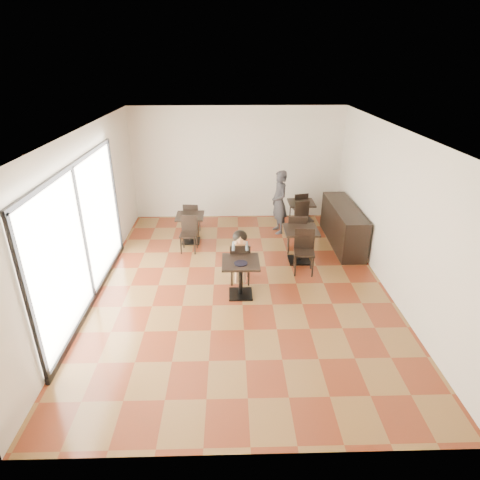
{
  "coord_description": "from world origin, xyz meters",
  "views": [
    {
      "loc": [
        -0.22,
        -7.34,
        4.42
      ],
      "look_at": [
        -0.03,
        0.08,
        1.0
      ],
      "focal_mm": 30.0,
      "sensor_mm": 36.0,
      "label": 1
    }
  ],
  "objects_px": {
    "child": "(240,257)",
    "cafe_table_left": "(191,229)",
    "chair_left_b": "(189,235)",
    "child_table": "(241,278)",
    "adult_patron": "(279,202)",
    "chair_left_a": "(192,218)",
    "cafe_table_back": "(300,215)",
    "chair_mid_a": "(296,233)",
    "child_chair": "(240,262)",
    "chair_mid_b": "(304,253)",
    "cafe_table_mid": "(300,245)",
    "chair_back_a": "(298,207)",
    "chair_back_b": "(304,220)"
  },
  "relations": [
    {
      "from": "child_chair",
      "to": "chair_left_a",
      "type": "bearing_deg",
      "value": -64.9
    },
    {
      "from": "cafe_table_left",
      "to": "chair_back_a",
      "type": "xyz_separation_m",
      "value": [
        2.99,
        1.32,
        0.08
      ]
    },
    {
      "from": "cafe_table_back",
      "to": "child_table",
      "type": "bearing_deg",
      "value": -116.89
    },
    {
      "from": "chair_mid_a",
      "to": "cafe_table_mid",
      "type": "bearing_deg",
      "value": 96.32
    },
    {
      "from": "child_chair",
      "to": "chair_mid_b",
      "type": "xyz_separation_m",
      "value": [
        1.42,
        0.35,
        0.03
      ]
    },
    {
      "from": "chair_mid_a",
      "to": "chair_mid_b",
      "type": "height_order",
      "value": "same"
    },
    {
      "from": "chair_left_a",
      "to": "chair_back_b",
      "type": "bearing_deg",
      "value": -179.42
    },
    {
      "from": "child_table",
      "to": "chair_mid_a",
      "type": "height_order",
      "value": "chair_mid_a"
    },
    {
      "from": "chair_left_b",
      "to": "chair_back_b",
      "type": "height_order",
      "value": "chair_back_b"
    },
    {
      "from": "chair_back_a",
      "to": "chair_mid_a",
      "type": "bearing_deg",
      "value": 66.05
    },
    {
      "from": "chair_left_b",
      "to": "cafe_table_mid",
      "type": "bearing_deg",
      "value": -8.21
    },
    {
      "from": "chair_left_b",
      "to": "cafe_table_left",
      "type": "bearing_deg",
      "value": 94.6
    },
    {
      "from": "child",
      "to": "chair_mid_b",
      "type": "height_order",
      "value": "child"
    },
    {
      "from": "chair_mid_a",
      "to": "chair_back_a",
      "type": "bearing_deg",
      "value": -94.03
    },
    {
      "from": "child_chair",
      "to": "cafe_table_back",
      "type": "bearing_deg",
      "value": -121.04
    },
    {
      "from": "adult_patron",
      "to": "chair_mid_b",
      "type": "height_order",
      "value": "adult_patron"
    },
    {
      "from": "child_table",
      "to": "child_chair",
      "type": "height_order",
      "value": "child_chair"
    },
    {
      "from": "cafe_table_back",
      "to": "chair_left_a",
      "type": "height_order",
      "value": "chair_left_a"
    },
    {
      "from": "adult_patron",
      "to": "cafe_table_back",
      "type": "bearing_deg",
      "value": 101.18
    },
    {
      "from": "cafe_table_back",
      "to": "adult_patron",
      "type": "bearing_deg",
      "value": -155.22
    },
    {
      "from": "child_chair",
      "to": "chair_mid_b",
      "type": "distance_m",
      "value": 1.46
    },
    {
      "from": "cafe_table_back",
      "to": "chair_mid_a",
      "type": "relative_size",
      "value": 0.76
    },
    {
      "from": "child_chair",
      "to": "cafe_table_left",
      "type": "bearing_deg",
      "value": -59.29
    },
    {
      "from": "chair_left_a",
      "to": "chair_back_a",
      "type": "bearing_deg",
      "value": -161.04
    },
    {
      "from": "adult_patron",
      "to": "cafe_table_mid",
      "type": "bearing_deg",
      "value": -3.81
    },
    {
      "from": "chair_left_a",
      "to": "cafe_table_mid",
      "type": "bearing_deg",
      "value": 151.82
    },
    {
      "from": "child_chair",
      "to": "cafe_table_mid",
      "type": "bearing_deg",
      "value": -147.58
    },
    {
      "from": "child_chair",
      "to": "chair_mid_b",
      "type": "bearing_deg",
      "value": -166.06
    },
    {
      "from": "child_table",
      "to": "chair_left_b",
      "type": "distance_m",
      "value": 2.39
    },
    {
      "from": "cafe_table_back",
      "to": "chair_mid_a",
      "type": "height_order",
      "value": "chair_mid_a"
    },
    {
      "from": "child_chair",
      "to": "cafe_table_left",
      "type": "height_order",
      "value": "child_chair"
    },
    {
      "from": "child",
      "to": "chair_back_b",
      "type": "xyz_separation_m",
      "value": [
        1.77,
        2.39,
        -0.13
      ]
    },
    {
      "from": "cafe_table_mid",
      "to": "child",
      "type": "bearing_deg",
      "value": -147.58
    },
    {
      "from": "chair_mid_b",
      "to": "chair_back_b",
      "type": "relative_size",
      "value": 1.09
    },
    {
      "from": "child",
      "to": "cafe_table_left",
      "type": "height_order",
      "value": "child"
    },
    {
      "from": "child",
      "to": "chair_left_a",
      "type": "distance_m",
      "value": 2.88
    },
    {
      "from": "child_table",
      "to": "cafe_table_mid",
      "type": "relative_size",
      "value": 0.95
    },
    {
      "from": "child_table",
      "to": "cafe_table_left",
      "type": "xyz_separation_m",
      "value": [
        -1.22,
        2.6,
        -0.02
      ]
    },
    {
      "from": "cafe_table_left",
      "to": "chair_left_b",
      "type": "bearing_deg",
      "value": -90.0
    },
    {
      "from": "cafe_table_mid",
      "to": "chair_back_b",
      "type": "height_order",
      "value": "chair_back_b"
    },
    {
      "from": "child_table",
      "to": "cafe_table_back",
      "type": "xyz_separation_m",
      "value": [
        1.77,
        3.49,
        -0.01
      ]
    },
    {
      "from": "adult_patron",
      "to": "cafe_table_back",
      "type": "xyz_separation_m",
      "value": [
        0.65,
        0.3,
        -0.48
      ]
    },
    {
      "from": "child_table",
      "to": "child_chair",
      "type": "xyz_separation_m",
      "value": [
        0.0,
        0.55,
        0.08
      ]
    },
    {
      "from": "child_chair",
      "to": "child",
      "type": "xyz_separation_m",
      "value": [
        0.0,
        0.0,
        0.12
      ]
    },
    {
      "from": "chair_left_a",
      "to": "chair_left_b",
      "type": "height_order",
      "value": "same"
    },
    {
      "from": "cafe_table_left",
      "to": "chair_left_b",
      "type": "height_order",
      "value": "chair_left_b"
    },
    {
      "from": "child",
      "to": "cafe_table_mid",
      "type": "distance_m",
      "value": 1.69
    },
    {
      "from": "adult_patron",
      "to": "chair_left_b",
      "type": "distance_m",
      "value": 2.64
    },
    {
      "from": "child_table",
      "to": "chair_left_b",
      "type": "bearing_deg",
      "value": 120.71
    },
    {
      "from": "cafe_table_left",
      "to": "chair_back_b",
      "type": "xyz_separation_m",
      "value": [
        2.99,
        0.34,
        0.08
      ]
    }
  ]
}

